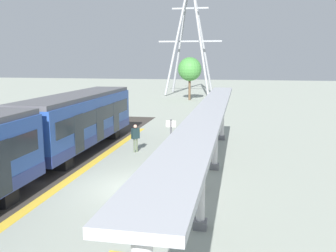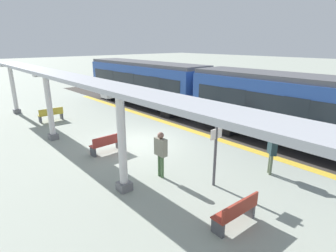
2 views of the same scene
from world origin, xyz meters
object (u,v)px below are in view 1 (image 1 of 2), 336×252
train_far_carriage (80,121)px  platform_info_sign (171,135)px  bench_far_end (198,144)px  canopy_pillar_third (215,136)px  bench_mid_platform (180,180)px  passenger_by_the_benches (184,146)px  trash_bin (214,130)px  canopy_pillar_second (201,178)px  canopy_pillar_fourth (222,115)px  passenger_waiting_near_edge (135,135)px

train_far_carriage → platform_info_sign: size_ratio=5.43×
train_far_carriage → bench_far_end: 7.29m
canopy_pillar_third → bench_mid_platform: canopy_pillar_third is taller
passenger_by_the_benches → trash_bin: bearing=83.4°
canopy_pillar_second → bench_far_end: (-1.29, 10.54, -1.30)m
canopy_pillar_second → trash_bin: 15.17m
canopy_pillar_fourth → bench_far_end: (-1.29, -3.53, -1.30)m
bench_mid_platform → canopy_pillar_second: bearing=-70.8°
canopy_pillar_second → platform_info_sign: size_ratio=1.56×
train_far_carriage → canopy_pillar_second: bearing=-48.2°
canopy_pillar_second → bench_far_end: canopy_pillar_second is taller
canopy_pillar_third → platform_info_sign: canopy_pillar_third is taller
canopy_pillar_third → passenger_by_the_benches: size_ratio=1.92×
bench_mid_platform → passenger_by_the_benches: passenger_by_the_benches is taller
canopy_pillar_second → canopy_pillar_third: 6.87m
bench_mid_platform → trash_bin: trash_bin is taller
canopy_pillar_third → canopy_pillar_fourth: bearing=90.0°
bench_mid_platform → passenger_waiting_near_edge: passenger_waiting_near_edge is taller
train_far_carriage → canopy_pillar_third: train_far_carriage is taller
bench_far_end → passenger_by_the_benches: bearing=-94.7°
bench_far_end → trash_bin: 4.60m
canopy_pillar_fourth → bench_far_end: bearing=-110.0°
bench_far_end → passenger_waiting_near_edge: passenger_waiting_near_edge is taller
trash_bin → passenger_by_the_benches: 8.23m
train_far_carriage → passenger_waiting_near_edge: 3.52m
canopy_pillar_second → bench_far_end: size_ratio=2.26×
canopy_pillar_third → platform_info_sign: bearing=144.9°
bench_far_end → platform_info_sign: (-1.30, -1.86, 0.89)m
train_far_carriage → bench_mid_platform: 9.30m
train_far_carriage → trash_bin: train_far_carriage is taller
canopy_pillar_third → train_far_carriage: bearing=163.6°
canopy_pillar_second → trash_bin: size_ratio=3.72×
trash_bin → train_far_carriage: bearing=-143.1°
canopy_pillar_third → passenger_by_the_benches: (-1.58, 0.08, -0.63)m
train_far_carriage → trash_bin: (7.70, 5.78, -1.37)m
passenger_by_the_benches → train_far_carriage: bearing=160.7°
passenger_waiting_near_edge → passenger_by_the_benches: passenger_by_the_benches is taller
canopy_pillar_fourth → passenger_by_the_benches: (-1.58, -7.13, -0.63)m
train_far_carriage → passenger_by_the_benches: bearing=-19.3°
canopy_pillar_second → passenger_waiting_near_edge: (-4.91, 9.56, -0.69)m
canopy_pillar_third → canopy_pillar_fourth: size_ratio=1.00×
canopy_pillar_second → passenger_by_the_benches: canopy_pillar_second is taller
canopy_pillar_third → platform_info_sign: (-2.59, 1.82, -0.42)m
bench_far_end → train_far_carriage: bearing=-170.2°
train_far_carriage → canopy_pillar_second: 12.51m
passenger_waiting_near_edge → platform_info_sign: bearing=-20.6°
canopy_pillar_second → passenger_by_the_benches: bearing=102.8°
canopy_pillar_second → canopy_pillar_third: bearing=90.0°
bench_mid_platform → train_far_carriage: bearing=140.8°
canopy_pillar_second → canopy_pillar_third: same height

